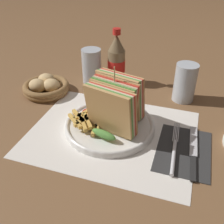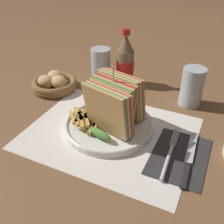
{
  "view_description": "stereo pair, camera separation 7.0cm",
  "coord_description": "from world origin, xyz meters",
  "px_view_note": "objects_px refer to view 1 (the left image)",
  "views": [
    {
      "loc": [
        0.16,
        -0.54,
        0.43
      ],
      "look_at": [
        -0.03,
        0.01,
        0.04
      ],
      "focal_mm": 42.0,
      "sensor_mm": 36.0,
      "label": 1
    },
    {
      "loc": [
        0.22,
        -0.52,
        0.43
      ],
      "look_at": [
        -0.03,
        0.01,
        0.04
      ],
      "focal_mm": 42.0,
      "sensor_mm": 36.0,
      "label": 2
    }
  ],
  "objects_px": {
    "plate_main": "(110,125)",
    "glass_near": "(185,85)",
    "knife": "(193,152)",
    "coke_bottle_near": "(116,61)",
    "glass_far": "(92,68)",
    "fork": "(174,151)",
    "bread_basket": "(46,87)",
    "club_sandwich": "(115,104)"
  },
  "relations": [
    {
      "from": "club_sandwich",
      "to": "knife",
      "type": "height_order",
      "value": "club_sandwich"
    },
    {
      "from": "knife",
      "to": "bread_basket",
      "type": "relative_size",
      "value": 1.29
    },
    {
      "from": "coke_bottle_near",
      "to": "glass_near",
      "type": "xyz_separation_m",
      "value": [
        0.23,
        -0.05,
        -0.03
      ]
    },
    {
      "from": "club_sandwich",
      "to": "glass_far",
      "type": "distance_m",
      "value": 0.29
    },
    {
      "from": "club_sandwich",
      "to": "glass_far",
      "type": "relative_size",
      "value": 1.47
    },
    {
      "from": "knife",
      "to": "coke_bottle_near",
      "type": "bearing_deg",
      "value": 130.86
    },
    {
      "from": "fork",
      "to": "bread_basket",
      "type": "distance_m",
      "value": 0.47
    },
    {
      "from": "plate_main",
      "to": "glass_near",
      "type": "height_order",
      "value": "glass_near"
    },
    {
      "from": "bread_basket",
      "to": "plate_main",
      "type": "bearing_deg",
      "value": -24.78
    },
    {
      "from": "glass_near",
      "to": "glass_far",
      "type": "distance_m",
      "value": 0.32
    },
    {
      "from": "plate_main",
      "to": "club_sandwich",
      "type": "height_order",
      "value": "club_sandwich"
    },
    {
      "from": "plate_main",
      "to": "knife",
      "type": "bearing_deg",
      "value": -8.31
    },
    {
      "from": "glass_near",
      "to": "glass_far",
      "type": "xyz_separation_m",
      "value": [
        -0.32,
        0.03,
        0.0
      ]
    },
    {
      "from": "club_sandwich",
      "to": "knife",
      "type": "distance_m",
      "value": 0.22
    },
    {
      "from": "plate_main",
      "to": "coke_bottle_near",
      "type": "height_order",
      "value": "coke_bottle_near"
    },
    {
      "from": "coke_bottle_near",
      "to": "bread_basket",
      "type": "relative_size",
      "value": 1.27
    },
    {
      "from": "fork",
      "to": "coke_bottle_near",
      "type": "distance_m",
      "value": 0.4
    },
    {
      "from": "plate_main",
      "to": "club_sandwich",
      "type": "distance_m",
      "value": 0.07
    },
    {
      "from": "plate_main",
      "to": "bread_basket",
      "type": "height_order",
      "value": "bread_basket"
    },
    {
      "from": "club_sandwich",
      "to": "knife",
      "type": "bearing_deg",
      "value": -9.16
    },
    {
      "from": "glass_near",
      "to": "club_sandwich",
      "type": "bearing_deg",
      "value": -126.24
    },
    {
      "from": "fork",
      "to": "glass_far",
      "type": "xyz_separation_m",
      "value": [
        -0.32,
        0.29,
        0.04
      ]
    },
    {
      "from": "plate_main",
      "to": "fork",
      "type": "height_order",
      "value": "plate_main"
    },
    {
      "from": "glass_far",
      "to": "plate_main",
      "type": "bearing_deg",
      "value": -58.78
    },
    {
      "from": "knife",
      "to": "coke_bottle_near",
      "type": "relative_size",
      "value": 1.02
    },
    {
      "from": "club_sandwich",
      "to": "glass_near",
      "type": "xyz_separation_m",
      "value": [
        0.16,
        0.21,
        -0.03
      ]
    },
    {
      "from": "glass_near",
      "to": "glass_far",
      "type": "height_order",
      "value": "same"
    },
    {
      "from": "plate_main",
      "to": "fork",
      "type": "bearing_deg",
      "value": -15.32
    },
    {
      "from": "fork",
      "to": "knife",
      "type": "height_order",
      "value": "fork"
    },
    {
      "from": "knife",
      "to": "glass_far",
      "type": "xyz_separation_m",
      "value": [
        -0.37,
        0.27,
        0.05
      ]
    },
    {
      "from": "knife",
      "to": "glass_near",
      "type": "height_order",
      "value": "glass_near"
    },
    {
      "from": "coke_bottle_near",
      "to": "bread_basket",
      "type": "height_order",
      "value": "coke_bottle_near"
    },
    {
      "from": "glass_near",
      "to": "bread_basket",
      "type": "xyz_separation_m",
      "value": [
        -0.43,
        -0.1,
        -0.03
      ]
    },
    {
      "from": "plate_main",
      "to": "bread_basket",
      "type": "distance_m",
      "value": 0.29
    },
    {
      "from": "fork",
      "to": "coke_bottle_near",
      "type": "relative_size",
      "value": 1.02
    },
    {
      "from": "club_sandwich",
      "to": "fork",
      "type": "xyz_separation_m",
      "value": [
        0.16,
        -0.05,
        -0.07
      ]
    },
    {
      "from": "coke_bottle_near",
      "to": "glass_far",
      "type": "distance_m",
      "value": 0.09
    },
    {
      "from": "glass_near",
      "to": "bread_basket",
      "type": "relative_size",
      "value": 0.79
    },
    {
      "from": "club_sandwich",
      "to": "knife",
      "type": "xyz_separation_m",
      "value": [
        0.21,
        -0.03,
        -0.07
      ]
    },
    {
      "from": "club_sandwich",
      "to": "glass_far",
      "type": "height_order",
      "value": "club_sandwich"
    },
    {
      "from": "plate_main",
      "to": "glass_far",
      "type": "bearing_deg",
      "value": 121.22
    },
    {
      "from": "glass_far",
      "to": "fork",
      "type": "bearing_deg",
      "value": -41.92
    }
  ]
}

